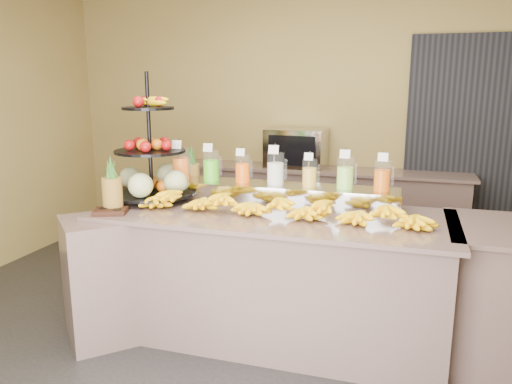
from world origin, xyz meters
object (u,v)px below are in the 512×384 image
at_px(fruit_stand, 157,169).
at_px(pitcher_tray, 275,194).
at_px(condiment_caddy, 110,211).
at_px(banana_heap, 275,204).
at_px(oven_warmer, 296,148).

bearing_deg(fruit_stand, pitcher_tray, 8.13).
bearing_deg(condiment_caddy, fruit_stand, 76.49).
xyz_separation_m(banana_heap, condiment_caddy, (-1.12, -0.30, -0.06)).
relative_size(pitcher_tray, banana_heap, 0.87).
relative_size(banana_heap, oven_warmer, 3.41).
xyz_separation_m(fruit_stand, oven_warmer, (0.70, 1.82, -0.04)).
bearing_deg(fruit_stand, banana_heap, -11.25).
distance_m(pitcher_tray, fruit_stand, 0.94).
relative_size(fruit_stand, oven_warmer, 1.58).
relative_size(pitcher_tray, condiment_caddy, 8.31).
height_order(banana_heap, fruit_stand, fruit_stand).
bearing_deg(pitcher_tray, oven_warmer, 97.30).
bearing_deg(oven_warmer, condiment_caddy, -107.45).
distance_m(pitcher_tray, condiment_caddy, 1.21).
relative_size(banana_heap, condiment_caddy, 9.55).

